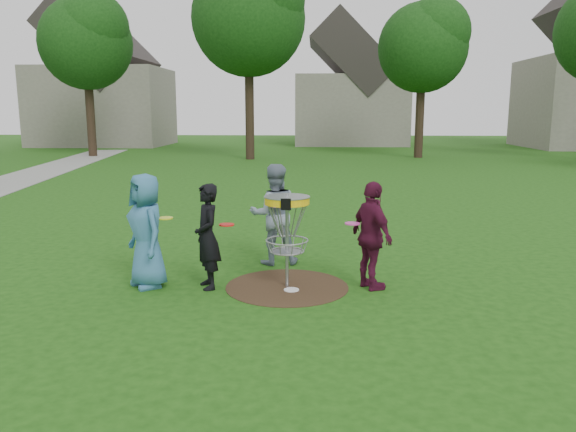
{
  "coord_description": "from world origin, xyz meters",
  "views": [
    {
      "loc": [
        0.39,
        -7.86,
        2.55
      ],
      "look_at": [
        0.0,
        0.3,
        1.0
      ],
      "focal_mm": 35.0,
      "sensor_mm": 36.0,
      "label": 1
    }
  ],
  "objects_px": {
    "player_black": "(207,237)",
    "player_maroon": "(372,236)",
    "player_grey": "(274,214)",
    "player_blue": "(147,231)",
    "disc_golf_basket": "(287,219)"
  },
  "relations": [
    {
      "from": "disc_golf_basket",
      "to": "player_maroon",
      "type": "bearing_deg",
      "value": -0.78
    },
    {
      "from": "player_grey",
      "to": "player_black",
      "type": "bearing_deg",
      "value": 47.31
    },
    {
      "from": "player_black",
      "to": "player_maroon",
      "type": "xyz_separation_m",
      "value": [
        2.36,
        0.07,
        0.02
      ]
    },
    {
      "from": "player_blue",
      "to": "player_maroon",
      "type": "bearing_deg",
      "value": 52.06
    },
    {
      "from": "player_maroon",
      "to": "player_black",
      "type": "bearing_deg",
      "value": 64.44
    },
    {
      "from": "player_black",
      "to": "player_grey",
      "type": "bearing_deg",
      "value": 123.12
    },
    {
      "from": "player_blue",
      "to": "player_black",
      "type": "bearing_deg",
      "value": 49.37
    },
    {
      "from": "player_grey",
      "to": "player_maroon",
      "type": "height_order",
      "value": "player_grey"
    },
    {
      "from": "player_black",
      "to": "disc_golf_basket",
      "type": "height_order",
      "value": "player_black"
    },
    {
      "from": "player_black",
      "to": "player_maroon",
      "type": "distance_m",
      "value": 2.36
    },
    {
      "from": "player_blue",
      "to": "player_grey",
      "type": "xyz_separation_m",
      "value": [
        1.75,
        1.33,
        0.01
      ]
    },
    {
      "from": "player_maroon",
      "to": "player_grey",
      "type": "bearing_deg",
      "value": 21.8
    },
    {
      "from": "player_grey",
      "to": "player_maroon",
      "type": "xyz_separation_m",
      "value": [
        1.49,
        -1.3,
        -0.06
      ]
    },
    {
      "from": "player_blue",
      "to": "disc_golf_basket",
      "type": "relative_size",
      "value": 1.2
    },
    {
      "from": "player_blue",
      "to": "disc_golf_basket",
      "type": "distance_m",
      "value": 2.04
    }
  ]
}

